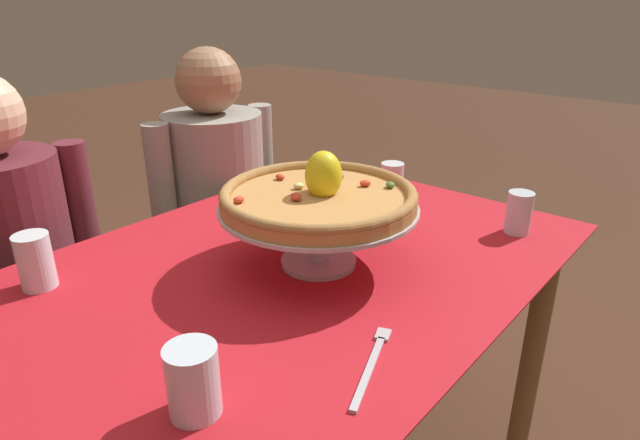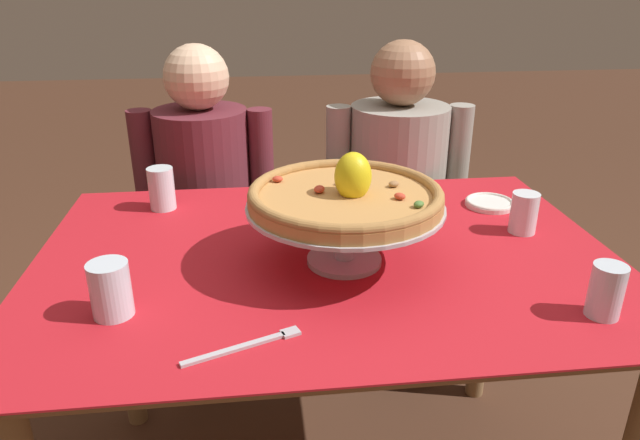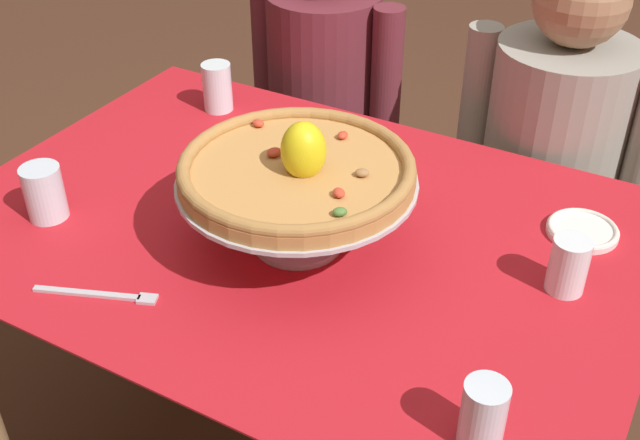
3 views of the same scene
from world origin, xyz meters
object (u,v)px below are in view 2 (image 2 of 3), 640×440
Objects in this scene: water_glass_front_left at (111,292)px; diner_right at (395,221)px; water_glass_side_right at (524,215)px; pizza_stand at (345,219)px; side_plate at (490,203)px; dinner_fork at (249,345)px; pizza at (346,194)px; water_glass_back_left at (162,191)px; water_glass_front_right at (606,294)px; diner_left at (209,228)px.

diner_right reaches higher than water_glass_front_left.
pizza_stand is at bearing -166.59° from water_glass_side_right.
dinner_fork is (-0.65, -0.57, -0.01)m from side_plate.
pizza is at bearing 19.02° from water_glass_front_left.
water_glass_back_left is at bearing 109.05° from dinner_fork.
water_glass_side_right is (0.01, 0.37, -0.00)m from water_glass_front_right.
water_glass_front_right is at bearing -31.07° from pizza.
water_glass_back_left is at bearing 174.51° from side_plate.
water_glass_front_right is (0.88, -0.63, -0.00)m from water_glass_back_left.
water_glass_back_left is 0.93m from water_glass_side_right.
side_plate is 0.87m from dinner_fork.
diner_left reaches higher than water_glass_side_right.
diner_right is (0.74, 0.84, -0.26)m from water_glass_front_left.
water_glass_back_left is at bearing 163.90° from water_glass_side_right.
pizza is at bearing -64.16° from diner_left.
water_glass_side_right is at bearing 30.81° from dinner_fork.
pizza is at bearing 2.59° from pizza_stand.
water_glass_front_left is at bearing -163.72° from water_glass_side_right.
diner_left is at bearing 142.37° from water_glass_side_right.
side_plate is at bearing 25.99° from water_glass_front_left.
water_glass_back_left is 1.08m from water_glass_front_right.
water_glass_front_left reaches higher than side_plate.
water_glass_front_right reaches higher than dinner_fork.
water_glass_back_left reaches higher than water_glass_side_right.
diner_left reaches higher than water_glass_back_left.
pizza is 4.08× the size of water_glass_side_right.
dinner_fork is (-0.21, -0.29, -0.16)m from pizza.
pizza is 0.53m from water_glass_front_right.
pizza is 0.55m from side_plate.
pizza_stand is 3.21× the size of side_plate.
diner_left is 0.64m from diner_right.
pizza_stand is 1.03× the size of pizza.
side_plate is 0.11× the size of diner_right.
water_glass_front_right is 0.65m from dinner_fork.
water_glass_side_right is at bearing 13.44° from pizza.
dinner_fork is (-0.66, -0.40, -0.04)m from water_glass_side_right.
side_plate is at bearing 32.38° from pizza_stand.
diner_right reaches higher than water_glass_side_right.
water_glass_back_left is 0.69m from dinner_fork.
diner_left is at bearing 115.76° from pizza_stand.
pizza_stand is 0.37m from dinner_fork.
water_glass_back_left is 0.86× the size of side_plate.
pizza reaches higher than pizza_stand.
diner_left is (0.08, 0.37, -0.28)m from water_glass_back_left.
pizza_stand is at bearing 19.07° from water_glass_front_left.
pizza is at bearing -112.65° from diner_right.
water_glass_front_right is (0.90, -0.11, -0.00)m from water_glass_front_left.
pizza_stand is 0.49m from water_glass_front_left.
water_glass_front_right is (0.44, -0.27, -0.06)m from pizza_stand.
pizza_stand is 0.52m from water_glass_front_right.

